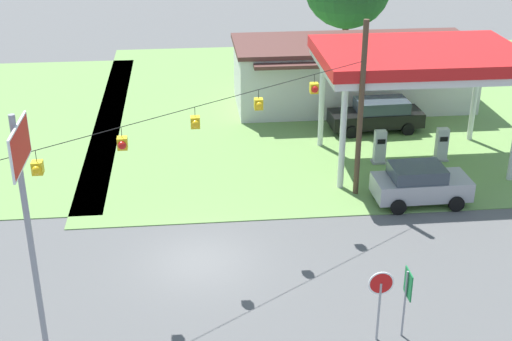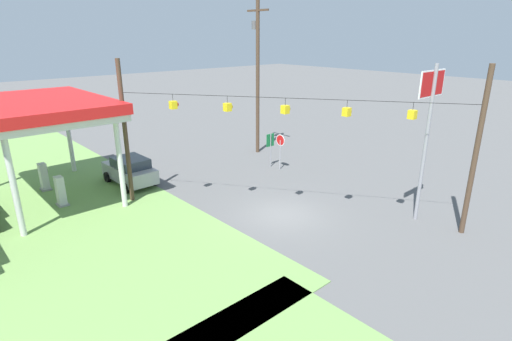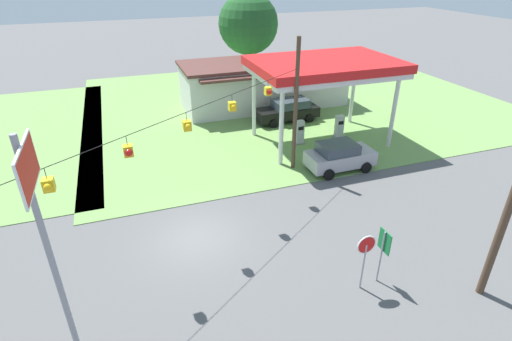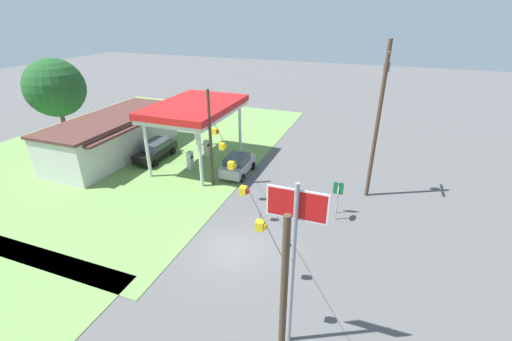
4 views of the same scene
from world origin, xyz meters
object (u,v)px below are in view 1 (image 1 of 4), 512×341
Objects in this scene: gas_station_store at (353,73)px; stop_sign_overhead at (25,189)px; stop_sign_roadside at (380,291)px; fuel_pump_far at (442,145)px; route_sign at (407,290)px; gas_station_canopy at (419,60)px; car_at_pumps_rear at (377,115)px; fuel_pump_near at (380,148)px; car_at_pumps_front at (420,184)px.

stop_sign_overhead is (-14.43, -21.64, 3.62)m from gas_station_store.
stop_sign_roadside is at bearing -2.74° from stop_sign_overhead.
fuel_pump_far is 0.71× the size of route_sign.
gas_station_canopy is 3.93× the size of route_sign.
car_at_pumps_rear is at bearing 116.00° from fuel_pump_far.
route_sign is at bearing -107.78° from gas_station_canopy.
fuel_pump_near is 0.41× the size of car_at_pumps_front.
fuel_pump_far is 0.41× the size of car_at_pumps_front.
stop_sign_overhead reaches higher than gas_station_canopy.
gas_station_store is 22.28m from route_sign.
stop_sign_roadside reaches higher than car_at_pumps_front.
gas_station_store is at bearing 86.11° from fuel_pump_near.
gas_station_canopy is at bearing 179.94° from fuel_pump_far.
car_at_pumps_front is at bearing 85.20° from car_at_pumps_rear.
car_at_pumps_rear is at bearing -104.49° from stop_sign_roadside.
stop_sign_roadside is 1.04× the size of route_sign.
gas_station_canopy is at bearing -110.98° from stop_sign_roadside.
stop_sign_overhead is at bearing -136.89° from fuel_pump_near.
car_at_pumps_rear is (-2.12, 4.34, 0.11)m from fuel_pump_far.
car_at_pumps_rear is at bearing 78.12° from route_sign.
gas_station_store reaches higher than car_at_pumps_front.
gas_station_store reaches higher than stop_sign_roadside.
gas_station_canopy is at bearing -83.67° from gas_station_store.
gas_station_store reaches higher than route_sign.
stop_sign_overhead reaches higher than car_at_pumps_rear.
fuel_pump_far is (3.11, 0.00, 0.00)m from fuel_pump_near.
stop_sign_roadside is (-4.23, -9.11, 0.90)m from car_at_pumps_front.
fuel_pump_far is 4.99m from car_at_pumps_front.
route_sign is at bearing -98.55° from gas_station_store.
stop_sign_overhead is at bearing -150.15° from car_at_pumps_front.
stop_sign_overhead is (-13.83, -12.95, 4.76)m from fuel_pump_near.
stop_sign_roadside is at bearing -100.72° from gas_station_store.
gas_station_canopy reaches higher than fuel_pump_near.
route_sign is at bearing 75.71° from car_at_pumps_rear.
gas_station_canopy reaches higher than car_at_pumps_front.
route_sign reaches higher than fuel_pump_far.
gas_station_store is at bearing 96.33° from gas_station_canopy.
car_at_pumps_front is at bearing -101.99° from gas_station_canopy.
stop_sign_roadside is 0.32× the size of stop_sign_overhead.
gas_station_store is 26.26m from stop_sign_overhead.
fuel_pump_near is 0.68× the size of stop_sign_roadside.
car_at_pumps_rear reaches higher than fuel_pump_near.
car_at_pumps_front is at bearing 69.56° from route_sign.
stop_sign_roadside is 0.89m from route_sign.
stop_sign_overhead is (-14.83, -17.29, 4.66)m from car_at_pumps_rear.
gas_station_store is 8.79m from fuel_pump_near.
gas_station_canopy is at bearing 72.22° from route_sign.
car_at_pumps_front is at bearing -81.65° from fuel_pump_near.
stop_sign_roadside reaches higher than route_sign.
gas_station_store is 5.63× the size of stop_sign_roadside.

